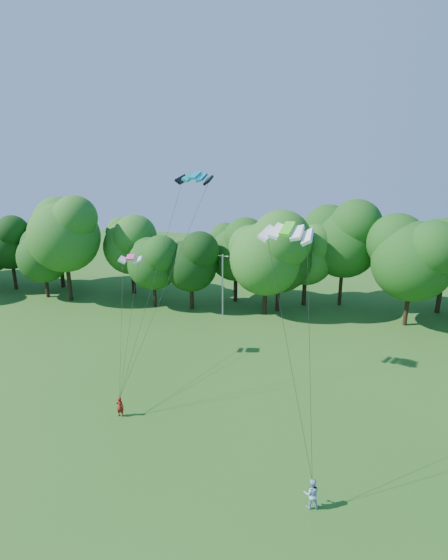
# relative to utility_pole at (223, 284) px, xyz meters

# --- Properties ---
(utility_pole) EXTENTS (1.42, 0.47, 7.28)m
(utility_pole) POSITION_rel_utility_pole_xyz_m (0.00, 0.00, 0.00)
(utility_pole) COLOR silver
(utility_pole) RESTS_ON ground
(kite_flyer_left) EXTENTS (0.57, 0.38, 1.56)m
(kite_flyer_left) POSITION_rel_utility_pole_xyz_m (-3.29, -21.32, -2.99)
(kite_flyer_left) COLOR maroon
(kite_flyer_left) RESTS_ON ground
(kite_flyer_right) EXTENTS (0.97, 0.81, 1.80)m
(kite_flyer_right) POSITION_rel_utility_pole_xyz_m (10.49, -27.16, -2.87)
(kite_flyer_right) COLOR #A7C6E8
(kite_flyer_right) RESTS_ON ground
(kite_teal) EXTENTS (2.93, 1.77, 0.54)m
(kite_teal) POSITION_rel_utility_pole_xyz_m (0.90, -14.60, 13.11)
(kite_teal) COLOR #058699
(kite_teal) RESTS_ON ground
(kite_green) EXTENTS (2.95, 1.86, 0.64)m
(kite_green) POSITION_rel_utility_pole_xyz_m (8.42, -24.34, 11.08)
(kite_green) COLOR #45E021
(kite_green) RESTS_ON ground
(kite_pink) EXTENTS (2.19, 1.36, 0.35)m
(kite_pink) POSITION_rel_utility_pole_xyz_m (-5.70, -12.32, 5.92)
(kite_pink) COLOR #FF4698
(kite_pink) RESTS_ON ground
(tree_back_west) EXTENTS (9.30, 9.30, 13.53)m
(tree_back_west) POSITION_rel_utility_pole_xyz_m (-24.11, 5.88, 4.68)
(tree_back_west) COLOR black
(tree_back_west) RESTS_ON ground
(tree_back_center) EXTENTS (8.45, 8.45, 12.29)m
(tree_back_center) POSITION_rel_utility_pole_xyz_m (6.21, 2.52, 3.91)
(tree_back_center) COLOR #321C13
(tree_back_center) RESTS_ON ground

